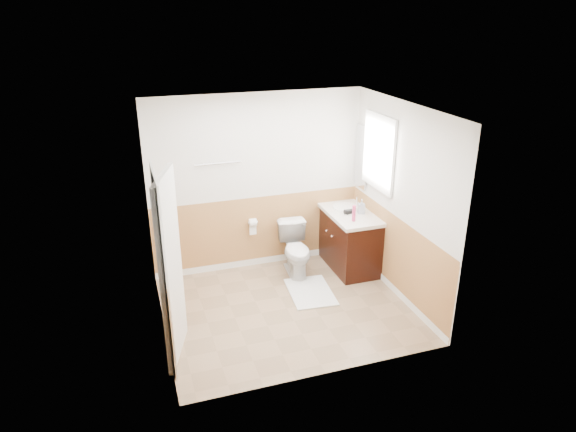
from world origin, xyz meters
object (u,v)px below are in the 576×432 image
object	(u,v)px
vanity_cabinet	(348,240)
lotion_bottle	(354,213)
toilet	(296,250)
bath_mat	(310,292)
soap_dispenser	(361,206)

from	to	relation	value
vanity_cabinet	lotion_bottle	bearing A→B (deg)	-106.34
toilet	vanity_cabinet	bearing A→B (deg)	4.12
vanity_cabinet	lotion_bottle	xyz separation A→B (m)	(-0.10, -0.34, 0.56)
bath_mat	lotion_bottle	distance (m)	1.20
toilet	lotion_bottle	xyz separation A→B (m)	(0.69, -0.36, 0.60)
toilet	lotion_bottle	distance (m)	0.98
toilet	soap_dispenser	xyz separation A→B (m)	(0.91, -0.13, 0.59)
lotion_bottle	vanity_cabinet	bearing A→B (deg)	73.66
lotion_bottle	bath_mat	bearing A→B (deg)	-161.58
lotion_bottle	soap_dispenser	bearing A→B (deg)	45.34
toilet	vanity_cabinet	xyz separation A→B (m)	(0.79, -0.01, 0.04)
lotion_bottle	toilet	bearing A→B (deg)	152.84
bath_mat	soap_dispenser	size ratio (longest dim) A/B	3.93
lotion_bottle	soap_dispenser	size ratio (longest dim) A/B	1.08
soap_dispenser	bath_mat	bearing A→B (deg)	-153.58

